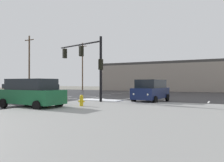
% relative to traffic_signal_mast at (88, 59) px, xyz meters
% --- Properties ---
extents(ground_plane, '(120.00, 120.00, 0.00)m').
position_rel_traffic_signal_mast_xyz_m(ground_plane, '(-4.19, 4.83, -3.94)').
color(ground_plane, slate).
extents(road_asphalt, '(44.00, 44.00, 0.02)m').
position_rel_traffic_signal_mast_xyz_m(road_asphalt, '(-4.19, 4.83, -3.93)').
color(road_asphalt, black).
rests_on(road_asphalt, ground_plane).
extents(sidewalk_corner, '(18.00, 18.00, 0.14)m').
position_rel_traffic_signal_mast_xyz_m(sidewalk_corner, '(7.81, -7.17, -3.87)').
color(sidewalk_corner, gray).
rests_on(sidewalk_corner, ground_plane).
extents(snow_strip_curbside, '(4.00, 1.60, 0.06)m').
position_rel_traffic_signal_mast_xyz_m(snow_strip_curbside, '(0.81, 0.83, -3.77)').
color(snow_strip_curbside, white).
rests_on(snow_strip_curbside, sidewalk_corner).
extents(lane_markings, '(36.15, 36.15, 0.01)m').
position_rel_traffic_signal_mast_xyz_m(lane_markings, '(-2.98, 3.45, -3.92)').
color(lane_markings, silver).
rests_on(lane_markings, road_asphalt).
extents(traffic_signal_mast, '(5.62, 1.69, 5.61)m').
position_rel_traffic_signal_mast_xyz_m(traffic_signal_mast, '(0.00, 0.00, 0.00)').
color(traffic_signal_mast, black).
rests_on(traffic_signal_mast, sidewalk_corner).
extents(fire_hydrant, '(0.48, 0.26, 0.79)m').
position_rel_traffic_signal_mast_xyz_m(fire_hydrant, '(2.03, -3.99, -3.40)').
color(fire_hydrant, gold).
rests_on(fire_hydrant, sidewalk_corner).
extents(strip_building_background, '(26.87, 8.00, 5.93)m').
position_rel_traffic_signal_mast_xyz_m(strip_building_background, '(0.31, 29.59, -0.97)').
color(strip_building_background, gray).
rests_on(strip_building_background, ground_plane).
extents(sedan_tan, '(4.63, 2.26, 1.58)m').
position_rel_traffic_signal_mast_xyz_m(sedan_tan, '(-12.33, 1.87, -3.09)').
color(sedan_tan, tan).
rests_on(sedan_tan, road_asphalt).
extents(suv_green, '(4.90, 2.33, 2.03)m').
position_rel_traffic_signal_mast_xyz_m(suv_green, '(-1.00, -5.69, -2.85)').
color(suv_green, '#195933').
rests_on(suv_green, road_asphalt).
extents(sedan_grey, '(2.17, 4.60, 1.58)m').
position_rel_traffic_signal_mast_xyz_m(sedan_grey, '(-4.79, -0.98, -3.09)').
color(sedan_grey, slate).
rests_on(sedan_grey, road_asphalt).
extents(suv_navy, '(2.49, 4.96, 2.03)m').
position_rel_traffic_signal_mast_xyz_m(suv_navy, '(5.11, 2.66, -2.85)').
color(suv_navy, '#141E47').
rests_on(suv_navy, road_asphalt).
extents(utility_pole_far, '(2.20, 0.28, 10.63)m').
position_rel_traffic_signal_mast_xyz_m(utility_pole_far, '(-21.80, 13.36, 1.60)').
color(utility_pole_far, brown).
rests_on(utility_pole_far, ground_plane).
extents(utility_pole_distant, '(2.20, 0.28, 10.83)m').
position_rel_traffic_signal_mast_xyz_m(utility_pole_distant, '(-17.67, 25.10, 1.70)').
color(utility_pole_distant, brown).
rests_on(utility_pole_distant, ground_plane).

